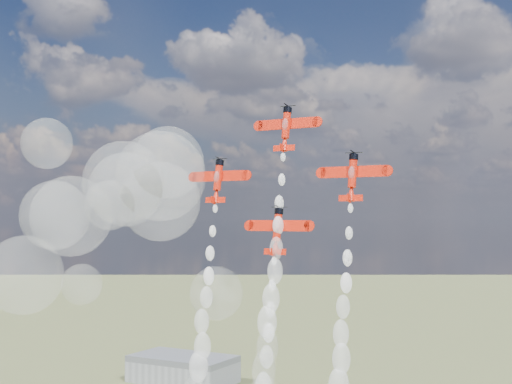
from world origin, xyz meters
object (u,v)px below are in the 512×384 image
object	(u,v)px
hangar	(183,369)
plane_lead	(286,128)
plane_right	(352,176)
plane_slot	(277,230)
plane_left	(218,180)

from	to	relation	value
hangar	plane_lead	world-z (taller)	plane_lead
hangar	plane_lead	size ratio (longest dim) A/B	3.69
plane_right	plane_slot	world-z (taller)	plane_right
plane_right	plane_slot	distance (m)	18.66
hangar	plane_left	xyz separation A→B (m)	(122.46, -163.53, 82.86)
plane_lead	plane_slot	bearing A→B (deg)	-90.00
plane_left	plane_right	distance (m)	30.57
hangar	plane_lead	xyz separation A→B (m)	(137.74, -161.52, 93.37)
plane_left	plane_right	world-z (taller)	same
plane_lead	plane_right	bearing A→B (deg)	-7.49
plane_lead	plane_right	size ratio (longest dim) A/B	1.00
plane_right	plane_slot	bearing A→B (deg)	-172.51
plane_lead	plane_slot	xyz separation A→B (m)	(0.00, -4.02, -21.02)
plane_left	plane_right	xyz separation A→B (m)	(30.57, 0.00, 0.00)
hangar	plane_lead	bearing A→B (deg)	-49.54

